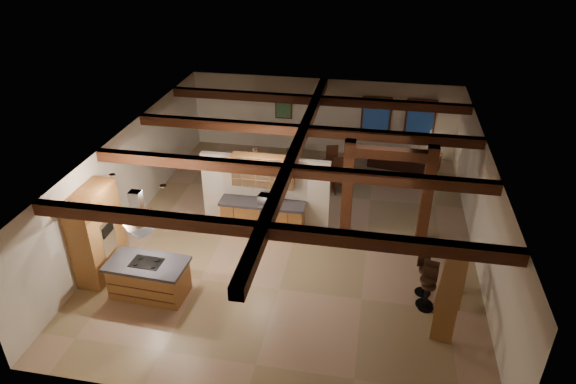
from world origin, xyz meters
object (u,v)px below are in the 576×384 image
(kitchen_island, at_px, (149,278))
(sofa, at_px, (397,159))
(bar_counter, at_px, (451,289))
(dining_table, at_px, (315,176))

(kitchen_island, xyz_separation_m, sofa, (5.99, 8.34, -0.18))
(sofa, relative_size, bar_counter, 0.95)
(dining_table, relative_size, sofa, 0.87)
(bar_counter, bearing_deg, sofa, 98.61)
(dining_table, height_order, sofa, dining_table)
(dining_table, bearing_deg, bar_counter, -47.21)
(kitchen_island, xyz_separation_m, dining_table, (3.20, 6.45, -0.17))
(dining_table, bearing_deg, sofa, 42.85)
(kitchen_island, bearing_deg, sofa, 54.31)
(sofa, distance_m, bar_counter, 7.85)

